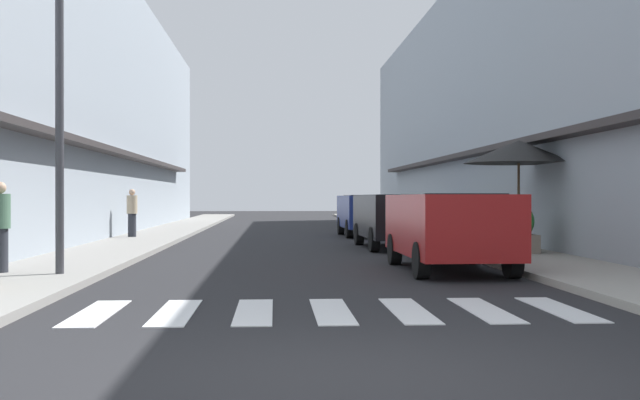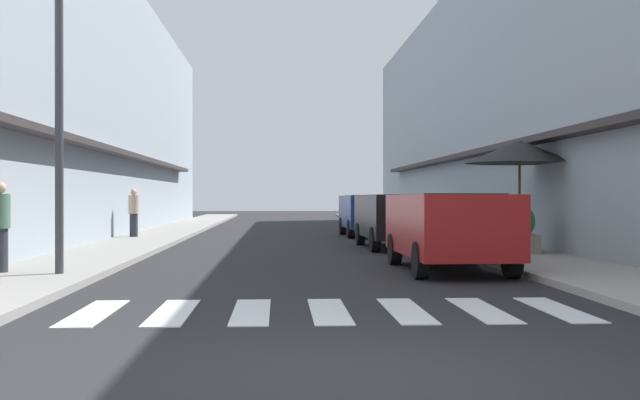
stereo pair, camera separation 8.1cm
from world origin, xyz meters
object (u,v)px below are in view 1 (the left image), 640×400
(planter_midblock, at_px, (515,229))
(pedestrian_walking_near, at_px, (0,225))
(parked_car_mid, at_px, (395,215))
(cafe_umbrella, at_px, (519,152))
(pedestrian_walking_far, at_px, (132,212))
(parked_car_near, at_px, (449,223))
(parked_car_far, at_px, (367,210))
(planter_far, at_px, (445,224))
(street_lamp, at_px, (72,89))

(planter_midblock, xyz_separation_m, pedestrian_walking_near, (-10.22, -4.14, 0.26))
(parked_car_mid, height_order, cafe_umbrella, cafe_umbrella)
(pedestrian_walking_far, bearing_deg, parked_car_near, 23.21)
(parked_car_far, xyz_separation_m, planter_midblock, (2.26, -9.93, -0.26))
(parked_car_near, height_order, parked_car_mid, same)
(parked_car_near, distance_m, cafe_umbrella, 4.85)
(cafe_umbrella, distance_m, pedestrian_walking_far, 12.69)
(parked_car_near, distance_m, parked_car_mid, 6.60)
(parked_car_far, distance_m, cafe_umbrella, 9.72)
(parked_car_far, height_order, planter_far, parked_car_far)
(parked_car_near, relative_size, street_lamp, 0.86)
(parked_car_near, xyz_separation_m, parked_car_mid, (-0.00, 6.60, 0.00))
(planter_midblock, relative_size, pedestrian_walking_near, 0.74)
(parked_car_near, height_order, pedestrian_walking_near, pedestrian_walking_near)
(pedestrian_walking_far, bearing_deg, street_lamp, -7.10)
(parked_car_near, height_order, planter_far, parked_car_near)
(street_lamp, height_order, planter_midblock, street_lamp)
(parked_car_near, relative_size, cafe_umbrella, 1.64)
(parked_car_far, height_order, cafe_umbrella, cafe_umbrella)
(planter_midblock, relative_size, planter_far, 1.11)
(cafe_umbrella, bearing_deg, parked_car_mid, 132.55)
(cafe_umbrella, height_order, pedestrian_walking_far, cafe_umbrella)
(parked_car_far, xyz_separation_m, pedestrian_walking_near, (-7.96, -14.07, 0.00))
(parked_car_far, relative_size, planter_far, 4.03)
(parked_car_far, relative_size, planter_midblock, 3.62)
(parked_car_near, relative_size, parked_car_mid, 0.97)
(parked_car_far, bearing_deg, pedestrian_walking_far, -164.52)
(planter_far, height_order, pedestrian_walking_far, pedestrian_walking_far)
(street_lamp, bearing_deg, planter_far, 50.48)
(parked_car_mid, bearing_deg, parked_car_near, -90.00)
(parked_car_mid, height_order, pedestrian_walking_far, pedestrian_walking_far)
(parked_car_far, xyz_separation_m, cafe_umbrella, (2.55, -9.25, 1.56))
(planter_midblock, bearing_deg, parked_car_near, -125.78)
(parked_car_far, xyz_separation_m, pedestrian_walking_far, (-7.87, -2.18, -0.00))
(pedestrian_walking_near, bearing_deg, street_lamp, 165.26)
(parked_car_mid, xyz_separation_m, pedestrian_walking_near, (-7.96, -7.60, 0.00))
(parked_car_near, xyz_separation_m, planter_far, (1.93, 9.17, -0.35))
(parked_car_far, height_order, pedestrian_walking_far, pedestrian_walking_far)
(cafe_umbrella, xyz_separation_m, planter_far, (-0.62, 5.35, -1.90))
(parked_car_mid, relative_size, parked_car_far, 1.08)
(planter_far, height_order, pedestrian_walking_near, pedestrian_walking_near)
(parked_car_near, distance_m, planter_midblock, 3.88)
(street_lamp, xyz_separation_m, planter_midblock, (8.95, 4.42, -2.56))
(parked_car_near, distance_m, street_lamp, 7.19)
(cafe_umbrella, distance_m, planter_far, 5.71)
(parked_car_mid, bearing_deg, street_lamp, -130.32)
(parked_car_near, height_order, pedestrian_walking_far, pedestrian_walking_far)
(planter_midblock, xyz_separation_m, planter_far, (-0.33, 6.03, -0.09))
(planter_far, xyz_separation_m, pedestrian_walking_far, (-9.80, 1.73, 0.34))
(planter_midblock, distance_m, pedestrian_walking_far, 12.76)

